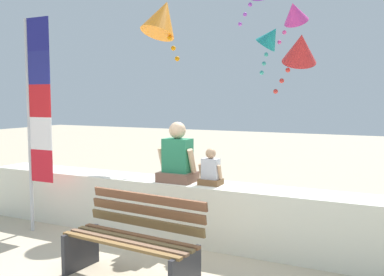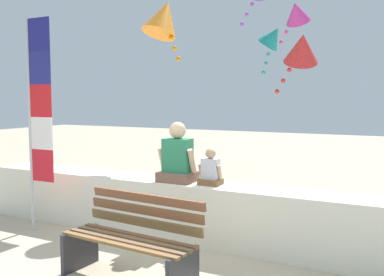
{
  "view_description": "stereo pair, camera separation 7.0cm",
  "coord_description": "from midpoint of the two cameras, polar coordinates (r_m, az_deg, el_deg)",
  "views": [
    {
      "loc": [
        2.61,
        -3.8,
        1.93
      ],
      "look_at": [
        0.05,
        1.35,
        1.4
      ],
      "focal_mm": 40.48,
      "sensor_mm": 36.0,
      "label": 1
    },
    {
      "loc": [
        2.68,
        -3.77,
        1.93
      ],
      "look_at": [
        0.05,
        1.35,
        1.4
      ],
      "focal_mm": 40.48,
      "sensor_mm": 36.0,
      "label": 2
    }
  ],
  "objects": [
    {
      "name": "person_adult",
      "position": [
        5.87,
        -2.27,
        -2.7
      ],
      "size": [
        0.53,
        0.39,
        0.81
      ],
      "color": "brown",
      "rests_on": "seawall_ledge"
    },
    {
      "name": "kite_teal",
      "position": [
        8.88,
        10.07,
        12.92
      ],
      "size": [
        0.64,
        0.7,
        1.05
      ],
      "color": "teal"
    },
    {
      "name": "ground_plane",
      "position": [
        5.01,
        -8.17,
        -17.43
      ],
      "size": [
        40.0,
        40.0,
        0.0
      ],
      "primitive_type": "plane",
      "color": "#B5A68B"
    },
    {
      "name": "seawall_ledge",
      "position": [
        5.98,
        -0.76,
        -9.55
      ],
      "size": [
        6.83,
        0.61,
        0.8
      ],
      "primitive_type": "cube",
      "color": "silver",
      "rests_on": "ground"
    },
    {
      "name": "kite_red",
      "position": [
        7.65,
        13.8,
        11.34
      ],
      "size": [
        0.82,
        0.91,
        1.11
      ],
      "color": "red"
    },
    {
      "name": "person_child",
      "position": [
        5.67,
        2.11,
        -4.31
      ],
      "size": [
        0.32,
        0.23,
        0.48
      ],
      "color": "brown",
      "rests_on": "seawall_ledge"
    },
    {
      "name": "kite_magenta",
      "position": [
        8.88,
        13.1,
        15.77
      ],
      "size": [
        0.62,
        0.68,
        0.88
      ],
      "color": "#DB3D9E"
    },
    {
      "name": "park_bench",
      "position": [
        4.76,
        -8.13,
        -13.36
      ],
      "size": [
        1.55,
        0.72,
        0.88
      ],
      "color": "brown",
      "rests_on": "ground"
    },
    {
      "name": "kite_orange",
      "position": [
        7.64,
        -4.22,
        15.53
      ],
      "size": [
        0.85,
        0.94,
        1.15
      ],
      "color": "orange"
    },
    {
      "name": "flag_banner",
      "position": [
        6.51,
        -20.14,
        3.5
      ],
      "size": [
        0.44,
        0.05,
        3.04
      ],
      "color": "#B7B7BC",
      "rests_on": "ground"
    }
  ]
}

